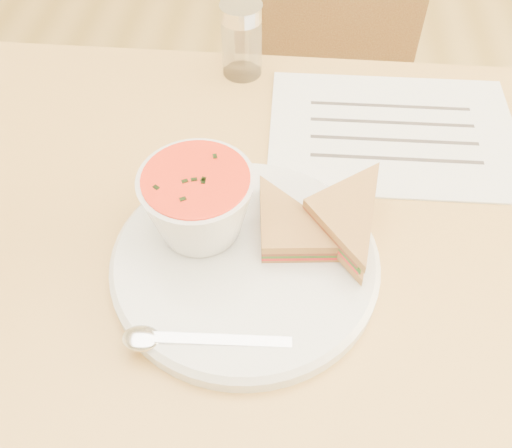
# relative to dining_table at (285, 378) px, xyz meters

# --- Properties ---
(dining_table) EXTENTS (1.00, 0.70, 0.75)m
(dining_table) POSITION_rel_dining_table_xyz_m (0.00, 0.00, 0.00)
(dining_table) COLOR #9A662F
(dining_table) RESTS_ON floor
(chair_far) EXTENTS (0.44, 0.44, 0.86)m
(chair_far) POSITION_rel_dining_table_xyz_m (0.01, 0.49, 0.06)
(chair_far) COLOR brown
(chair_far) RESTS_ON floor
(plate) EXTENTS (0.34, 0.34, 0.02)m
(plate) POSITION_rel_dining_table_xyz_m (-0.06, -0.05, 0.38)
(plate) COLOR silver
(plate) RESTS_ON dining_table
(soup_bowl) EXTENTS (0.15, 0.15, 0.08)m
(soup_bowl) POSITION_rel_dining_table_xyz_m (-0.11, -0.01, 0.43)
(soup_bowl) COLOR silver
(soup_bowl) RESTS_ON plate
(sandwich_half_a) EXTENTS (0.11, 0.11, 0.03)m
(sandwich_half_a) POSITION_rel_dining_table_xyz_m (-0.04, -0.06, 0.41)
(sandwich_half_a) COLOR #A57B3A
(sandwich_half_a) RESTS_ON plate
(sandwich_half_b) EXTENTS (0.15, 0.15, 0.03)m
(sandwich_half_b) POSITION_rel_dining_table_xyz_m (0.00, 0.00, 0.42)
(sandwich_half_b) COLOR #A57B3A
(sandwich_half_b) RESTS_ON plate
(spoon) EXTENTS (0.19, 0.05, 0.01)m
(spoon) POSITION_rel_dining_table_xyz_m (-0.09, -0.15, 0.40)
(spoon) COLOR silver
(spoon) RESTS_ON plate
(paper_menu) EXTENTS (0.33, 0.25, 0.00)m
(paper_menu) POSITION_rel_dining_table_xyz_m (0.12, 0.19, 0.38)
(paper_menu) COLOR white
(paper_menu) RESTS_ON dining_table
(condiment_shaker) EXTENTS (0.07, 0.07, 0.11)m
(condiment_shaker) POSITION_rel_dining_table_xyz_m (-0.09, 0.30, 0.43)
(condiment_shaker) COLOR silver
(condiment_shaker) RESTS_ON dining_table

